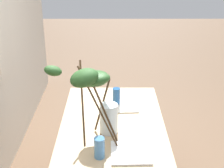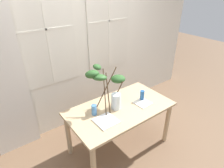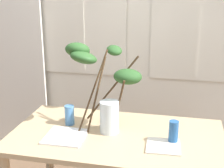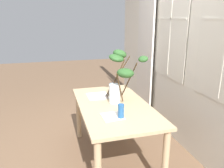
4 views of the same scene
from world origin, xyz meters
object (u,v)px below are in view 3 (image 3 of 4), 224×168
Objects in this scene: drinking_glass_blue_left at (69,115)px; plate_square_right at (163,146)px; drinking_glass_blue_right at (173,132)px; vase_with_branches at (103,79)px; dining_table at (116,148)px; plate_square_left at (65,136)px.

drinking_glass_blue_left reaches higher than plate_square_right.
vase_with_branches is at bearing 163.31° from drinking_glass_blue_right.
dining_table is 10.04× the size of drinking_glass_blue_left.
drinking_glass_blue_right is (0.38, -0.03, 0.18)m from dining_table.
plate_square_left is (-0.70, -0.09, -0.07)m from drinking_glass_blue_right.
dining_table is 0.41m from drinking_glass_blue_left.
drinking_glass_blue_right is at bearing -9.09° from drinking_glass_blue_left.
dining_table is at bearing 174.91° from drinking_glass_blue_right.
drinking_glass_blue_left is 0.55× the size of plate_square_left.
vase_with_branches is 0.60m from plate_square_right.
dining_table is at bearing 161.63° from plate_square_right.
plate_square_right is (0.44, -0.22, -0.34)m from vase_with_branches.
plate_square_left reaches higher than plate_square_right.
plate_square_left is at bearing -159.75° from dining_table.
drinking_glass_blue_right reaches higher than plate_square_left.
plate_square_left reaches higher than dining_table.
plate_square_left is at bearing -78.71° from drinking_glass_blue_left.
dining_table is 5.52× the size of plate_square_left.
drinking_glass_blue_right is 0.71m from plate_square_left.
vase_with_branches reaches higher than plate_square_right.
dining_table is at bearing 20.25° from plate_square_left.
plate_square_left is at bearing -130.98° from vase_with_branches.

